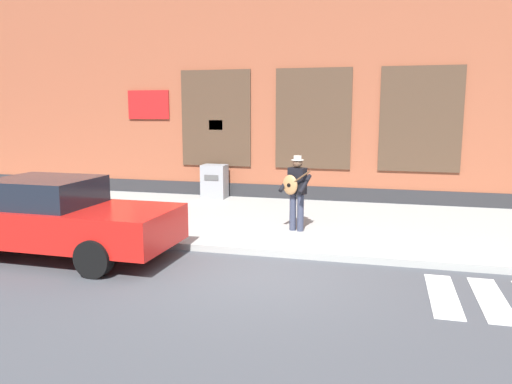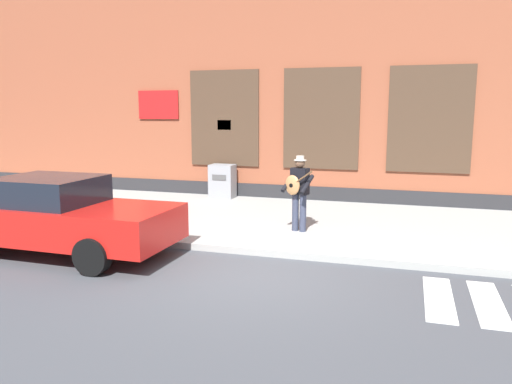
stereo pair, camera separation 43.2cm
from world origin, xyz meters
name	(u,v)px [view 1 (the left image)]	position (x,y,z in m)	size (l,w,h in m)	color
ground_plane	(255,275)	(0.00, 0.00, 0.00)	(160.00, 160.00, 0.00)	#424449
sidewalk	(295,222)	(0.00, 3.91, 0.07)	(28.00, 5.63, 0.14)	#9E9E99
building_backdrop	(323,65)	(0.00, 8.72, 4.25)	(28.00, 4.06, 8.51)	brown
red_car	(55,218)	(-3.98, 0.09, 0.77)	(4.63, 2.04, 1.53)	red
busker	(296,189)	(0.21, 2.76, 1.09)	(0.72, 0.66, 1.68)	#33384C
utility_box	(215,181)	(-2.93, 6.27, 0.65)	(0.73, 0.57, 1.02)	gray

